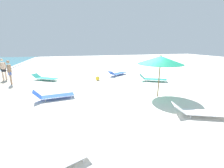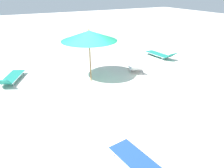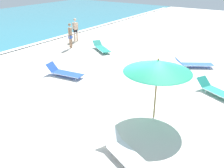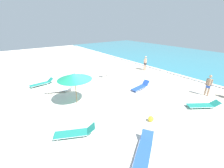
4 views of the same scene
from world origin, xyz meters
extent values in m
cube|color=silver|center=(0.00, 0.00, -0.08)|extent=(60.00, 60.00, 0.16)
cube|color=#AFA492|center=(2.81, 7.02, 0.00)|extent=(2.75, 1.20, 0.00)
cube|color=#AFA492|center=(9.28, 5.37, 0.00)|extent=(2.81, 1.66, 0.00)
cylinder|color=olive|center=(-0.70, -1.06, 1.03)|extent=(0.06, 0.06, 2.06)
cone|color=#1E936B|center=(-0.70, -1.06, 2.06)|extent=(2.41, 2.41, 0.43)
cylinder|color=#166E50|center=(-0.70, -1.06, 1.86)|extent=(2.33, 2.33, 0.01)
sphere|color=olive|center=(-0.70, -1.06, 2.31)|extent=(0.07, 0.07, 0.07)
cube|color=blue|center=(0.38, 4.36, 0.17)|extent=(0.82, 1.72, 0.03)
cylinder|color=silver|center=(0.09, 4.32, 0.17)|extent=(0.25, 1.64, 0.03)
cylinder|color=silver|center=(0.68, 4.40, 0.17)|extent=(0.25, 1.64, 0.03)
cube|color=blue|center=(0.25, 5.36, 0.38)|extent=(0.62, 0.46, 0.43)
cylinder|color=silver|center=(0.22, 3.69, 0.08)|extent=(0.03, 0.03, 0.16)
cylinder|color=silver|center=(0.72, 3.75, 0.08)|extent=(0.03, 0.03, 0.16)
cylinder|color=silver|center=(0.04, 4.97, 0.08)|extent=(0.03, 0.03, 0.16)
cylinder|color=silver|center=(0.55, 5.03, 0.08)|extent=(0.03, 0.03, 0.16)
cube|color=blue|center=(5.60, -0.79, 0.17)|extent=(1.44, 1.78, 0.03)
cylinder|color=silver|center=(5.35, -0.95, 0.17)|extent=(0.96, 1.47, 0.03)
cylinder|color=silver|center=(5.86, -0.62, 0.17)|extent=(0.96, 1.47, 0.03)
cube|color=blue|center=(5.02, 0.12, 0.35)|extent=(0.72, 0.68, 0.38)
cylinder|color=silver|center=(5.75, -1.49, 0.08)|extent=(0.03, 0.03, 0.16)
cylinder|color=silver|center=(6.18, -1.22, 0.08)|extent=(0.03, 0.03, 0.16)
cylinder|color=silver|center=(5.03, -0.36, 0.08)|extent=(0.03, 0.03, 0.16)
cylinder|color=silver|center=(5.46, -0.08, 0.08)|extent=(0.03, 0.03, 0.16)
cube|color=white|center=(-3.42, -1.69, 0.17)|extent=(1.29, 1.97, 0.03)
cylinder|color=silver|center=(-3.69, -1.57, 0.17)|extent=(0.77, 1.74, 0.03)
cylinder|color=silver|center=(-3.14, -1.81, 0.17)|extent=(0.77, 1.74, 0.03)
cube|color=white|center=(-2.96, -0.62, 0.33)|extent=(0.71, 0.66, 0.34)
cylinder|color=silver|center=(-3.47, -2.47, 0.08)|extent=(0.03, 0.03, 0.16)
cylinder|color=silver|center=(-3.36, -0.92, 0.08)|extent=(0.03, 0.03, 0.16)
cylinder|color=silver|center=(-2.89, -1.12, 0.08)|extent=(0.03, 0.03, 0.16)
cube|color=#1E8475|center=(5.05, 5.54, 0.17)|extent=(1.45, 1.76, 0.03)
cylinder|color=silver|center=(4.80, 5.71, 0.17)|extent=(0.97, 1.44, 0.03)
cylinder|color=silver|center=(5.30, 5.38, 0.17)|extent=(0.97, 1.44, 0.03)
cube|color=#1E8475|center=(5.65, 6.45, 0.32)|extent=(0.75, 0.72, 0.32)
cylinder|color=silver|center=(4.47, 5.13, 0.08)|extent=(0.03, 0.03, 0.16)
cylinder|color=silver|center=(4.89, 4.85, 0.08)|extent=(0.03, 0.03, 0.16)
cylinder|color=silver|center=(5.20, 6.24, 0.08)|extent=(0.03, 0.03, 0.16)
cylinder|color=silver|center=(5.63, 5.96, 0.08)|extent=(0.03, 0.03, 0.16)
cube|color=white|center=(-4.57, 4.10, 0.17)|extent=(1.15, 1.73, 0.03)
cylinder|color=silver|center=(-4.29, 4.21, 0.17)|extent=(0.62, 1.52, 0.03)
cylinder|color=silver|center=(-4.58, 3.42, 0.08)|extent=(0.03, 0.03, 0.16)
cylinder|color=silver|center=(-4.10, 3.60, 0.08)|extent=(0.03, 0.03, 0.16)
cube|color=#1E8475|center=(2.44, -2.81, 0.17)|extent=(1.28, 1.78, 0.03)
cylinder|color=silver|center=(2.17, -2.68, 0.17)|extent=(0.77, 1.53, 0.03)
cylinder|color=silver|center=(2.71, -2.94, 0.17)|extent=(0.77, 1.53, 0.03)
cube|color=#1E8475|center=(2.90, -1.86, 0.35)|extent=(0.71, 0.64, 0.38)
cylinder|color=silver|center=(1.92, -3.29, 0.08)|extent=(0.03, 0.03, 0.16)
cylinder|color=silver|center=(2.38, -3.51, 0.08)|extent=(0.03, 0.03, 0.16)
cylinder|color=silver|center=(2.50, -2.10, 0.08)|extent=(0.03, 0.03, 0.16)
cylinder|color=silver|center=(2.96, -2.33, 0.08)|extent=(0.03, 0.03, 0.16)
cylinder|color=#A37A5B|center=(4.36, 7.88, 0.45)|extent=(0.11, 0.11, 0.90)
cylinder|color=#A37A5B|center=(4.55, 7.93, 0.45)|extent=(0.11, 0.11, 0.90)
cube|color=#2D51B2|center=(4.46, 7.90, 0.82)|extent=(0.34, 0.25, 0.24)
cylinder|color=#A37A5B|center=(4.46, 7.90, 1.18)|extent=(0.27, 0.27, 0.55)
cylinder|color=#A37A5B|center=(4.28, 7.86, 1.17)|extent=(0.08, 0.08, 0.55)
cylinder|color=#A37A5B|center=(4.64, 7.95, 1.17)|extent=(0.08, 0.08, 0.55)
sphere|color=#A37A5B|center=(4.46, 7.90, 1.66)|extent=(0.21, 0.21, 0.21)
cylinder|color=beige|center=(6.08, 9.00, 0.45)|extent=(0.11, 0.11, 0.90)
cylinder|color=beige|center=(6.18, 8.84, 0.45)|extent=(0.11, 0.11, 0.90)
cube|color=black|center=(6.13, 8.92, 0.82)|extent=(0.31, 0.35, 0.24)
cylinder|color=beige|center=(6.13, 8.92, 1.18)|extent=(0.27, 0.27, 0.55)
cylinder|color=beige|center=(6.03, 9.08, 1.17)|extent=(0.08, 0.08, 0.55)
cylinder|color=beige|center=(6.23, 8.76, 1.17)|extent=(0.08, 0.08, 0.55)
sphere|color=beige|center=(6.13, 8.92, 1.66)|extent=(0.21, 0.21, 0.21)
sphere|color=yellow|center=(4.06, 1.57, 0.17)|extent=(0.34, 0.34, 0.34)
camera|label=1|loc=(-7.77, 3.55, 2.90)|focal=24.00mm
camera|label=2|loc=(2.80, 7.53, 3.96)|focal=35.00mm
camera|label=3|loc=(-8.27, -4.28, 5.04)|focal=40.00mm
camera|label=4|loc=(8.71, -4.77, 5.53)|focal=24.00mm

